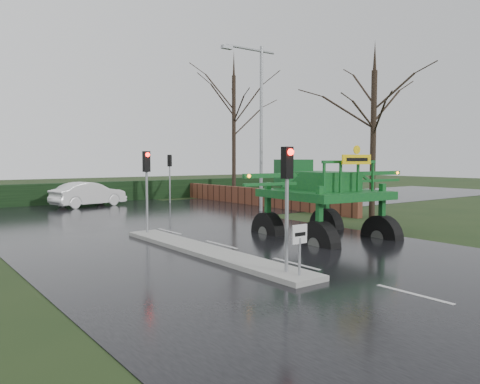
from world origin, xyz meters
TOP-DOWN VIEW (x-y plane):
  - ground at (0.00, 0.00)m, footprint 140.00×140.00m
  - road_main at (0.00, 10.00)m, footprint 14.00×80.00m
  - road_cross at (0.00, 16.00)m, footprint 80.00×12.00m
  - median_island at (-1.30, 3.00)m, footprint 1.20×10.00m
  - hedge_row at (0.00, 24.00)m, footprint 44.00×0.90m
  - brick_wall at (10.50, 16.00)m, footprint 0.40×20.00m
  - keep_left_sign at (-1.30, -1.50)m, footprint 0.50×0.07m
  - traffic_signal_near at (-1.30, -1.01)m, footprint 0.26×0.33m
  - traffic_signal_mid at (-1.30, 7.49)m, footprint 0.26×0.33m
  - traffic_signal_far at (6.50, 20.01)m, footprint 0.26×0.33m
  - street_light_right at (8.19, 12.00)m, footprint 3.85×0.30m
  - tree_right_near at (11.50, 6.00)m, footprint 5.60×5.60m
  - tree_right_far at (13.00, 21.00)m, footprint 7.00×7.00m
  - crop_sprayer at (2.86, 1.95)m, footprint 8.29×5.51m
  - white_sedan at (0.93, 21.10)m, footprint 5.26×2.88m

SIDE VIEW (x-z plane):
  - ground at x=0.00m, z-range 0.00..0.00m
  - white_sedan at x=0.93m, z-range -0.82..0.82m
  - road_main at x=0.00m, z-range -0.01..0.01m
  - road_cross at x=0.00m, z-range 0.00..0.02m
  - median_island at x=-1.30m, z-range 0.01..0.17m
  - brick_wall at x=10.50m, z-range 0.00..1.20m
  - hedge_row at x=0.00m, z-range 0.00..1.50m
  - keep_left_sign at x=-1.30m, z-range 0.38..1.73m
  - crop_sprayer at x=2.86m, z-range -0.13..4.52m
  - traffic_signal_near at x=-1.30m, z-range 0.83..4.35m
  - traffic_signal_mid at x=-1.30m, z-range 0.83..4.35m
  - traffic_signal_far at x=6.50m, z-range 0.83..4.35m
  - tree_right_near at x=11.50m, z-range 0.38..10.02m
  - street_light_right at x=8.19m, z-range 0.99..10.99m
  - tree_right_far at x=13.00m, z-range 0.47..12.52m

